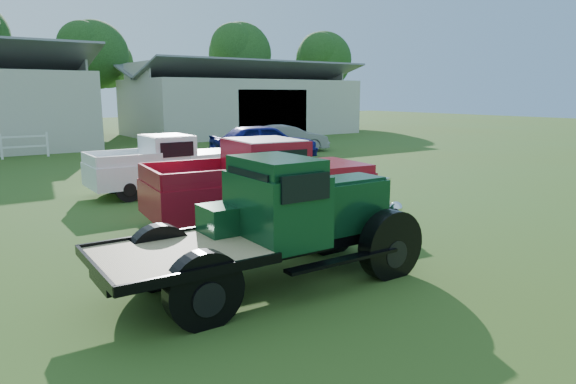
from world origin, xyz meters
TOP-DOWN VIEW (x-y plane):
  - ground at (0.00, 0.00)m, footprint 120.00×120.00m
  - shed_right at (14.00, 27.00)m, footprint 16.80×9.20m
  - tree_c at (5.00, 33.00)m, footprint 5.40×5.40m
  - tree_d at (18.00, 34.00)m, footprint 6.00×6.00m
  - tree_e at (26.00, 32.00)m, footprint 5.70×5.70m
  - vintage_flatbed at (-1.44, -0.66)m, footprint 5.26×2.17m
  - red_pickup at (0.58, 2.86)m, footprint 5.75×2.74m
  - white_pickup at (0.18, 7.82)m, footprint 4.80×1.92m
  - misc_car_blue at (6.86, 12.56)m, footprint 5.27×2.86m
  - misc_car_grey at (9.85, 14.96)m, footprint 4.50×2.60m

SIDE VIEW (x-z plane):
  - ground at x=0.00m, z-range 0.00..0.00m
  - misc_car_grey at x=9.85m, z-range 0.00..1.40m
  - misc_car_blue at x=6.86m, z-range 0.00..1.70m
  - white_pickup at x=0.18m, z-range 0.00..1.75m
  - red_pickup at x=0.58m, z-range 0.00..2.02m
  - vintage_flatbed at x=-1.44m, z-range 0.00..2.07m
  - shed_right at x=14.00m, z-range 0.00..5.20m
  - tree_c at x=5.00m, z-range 0.00..9.00m
  - tree_e at x=26.00m, z-range 0.00..9.50m
  - tree_d at x=18.00m, z-range 0.00..10.00m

